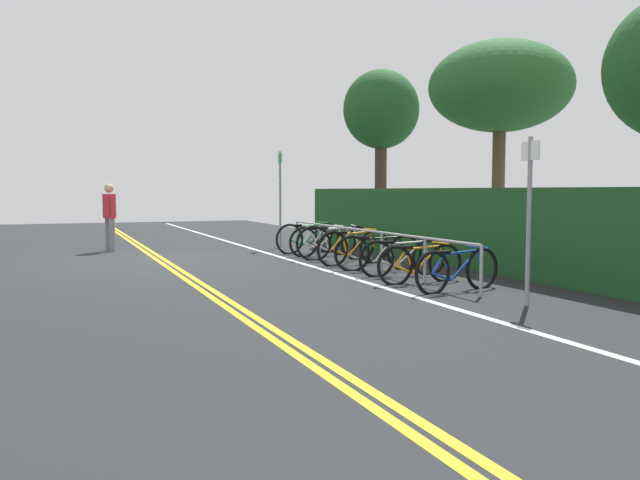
{
  "coord_description": "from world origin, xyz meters",
  "views": [
    {
      "loc": [
        14.51,
        -2.08,
        1.5
      ],
      "look_at": [
        4.92,
        1.79,
        0.72
      ],
      "focal_mm": 36.81,
      "sensor_mm": 36.0,
      "label": 1
    }
  ],
  "objects_px": {
    "bicycle_0": "(308,238)",
    "bicycle_6": "(420,264)",
    "bicycle_5": "(403,258)",
    "bicycle_4": "(378,253)",
    "bicycle_7": "(458,270)",
    "bike_rack": "(364,238)",
    "sign_post_near": "(280,191)",
    "sign_post_far": "(529,204)",
    "bicycle_1": "(323,241)",
    "tree_mid": "(500,88)",
    "tree_near_left": "(381,112)",
    "bicycle_2": "(336,243)",
    "bicycle_3": "(354,247)",
    "pedestrian": "(109,213)"
  },
  "relations": [
    {
      "from": "bicycle_5",
      "to": "bicycle_4",
      "type": "bearing_deg",
      "value": -177.51
    },
    {
      "from": "bicycle_3",
      "to": "bicycle_2",
      "type": "bearing_deg",
      "value": 179.33
    },
    {
      "from": "bicycle_3",
      "to": "bicycle_6",
      "type": "height_order",
      "value": "bicycle_3"
    },
    {
      "from": "bike_rack",
      "to": "tree_near_left",
      "type": "relative_size",
      "value": 1.53
    },
    {
      "from": "bicycle_3",
      "to": "bicycle_7",
      "type": "height_order",
      "value": "bicycle_3"
    },
    {
      "from": "bicycle_7",
      "to": "sign_post_near",
      "type": "bearing_deg",
      "value": -179.3
    },
    {
      "from": "bicycle_3",
      "to": "bicycle_5",
      "type": "height_order",
      "value": "bicycle_3"
    },
    {
      "from": "bike_rack",
      "to": "tree_mid",
      "type": "bearing_deg",
      "value": 108.06
    },
    {
      "from": "bike_rack",
      "to": "bicycle_4",
      "type": "xyz_separation_m",
      "value": [
        0.51,
        0.06,
        -0.24
      ]
    },
    {
      "from": "bike_rack",
      "to": "bicycle_0",
      "type": "xyz_separation_m",
      "value": [
        -3.24,
        0.08,
        -0.22
      ]
    },
    {
      "from": "tree_near_left",
      "to": "bicycle_3",
      "type": "bearing_deg",
      "value": -32.15
    },
    {
      "from": "bike_rack",
      "to": "bicycle_0",
      "type": "distance_m",
      "value": 3.25
    },
    {
      "from": "bicycle_3",
      "to": "sign_post_near",
      "type": "bearing_deg",
      "value": -178.18
    },
    {
      "from": "bicycle_5",
      "to": "pedestrian",
      "type": "relative_size",
      "value": 1.01
    },
    {
      "from": "bicycle_0",
      "to": "bicycle_2",
      "type": "height_order",
      "value": "bicycle_2"
    },
    {
      "from": "bicycle_6",
      "to": "tree_near_left",
      "type": "distance_m",
      "value": 9.47
    },
    {
      "from": "bicycle_3",
      "to": "bicycle_5",
      "type": "relative_size",
      "value": 1.03
    },
    {
      "from": "bicycle_4",
      "to": "sign_post_far",
      "type": "height_order",
      "value": "sign_post_far"
    },
    {
      "from": "sign_post_far",
      "to": "tree_near_left",
      "type": "distance_m",
      "value": 11.24
    },
    {
      "from": "bicycle_4",
      "to": "bicycle_7",
      "type": "height_order",
      "value": "bicycle_4"
    },
    {
      "from": "bike_rack",
      "to": "bicycle_5",
      "type": "bearing_deg",
      "value": 3.95
    },
    {
      "from": "bicycle_1",
      "to": "bicycle_5",
      "type": "relative_size",
      "value": 1.01
    },
    {
      "from": "bicycle_0",
      "to": "bicycle_1",
      "type": "height_order",
      "value": "bicycle_0"
    },
    {
      "from": "bike_rack",
      "to": "bicycle_5",
      "type": "height_order",
      "value": "bike_rack"
    },
    {
      "from": "bicycle_5",
      "to": "tree_mid",
      "type": "bearing_deg",
      "value": 123.93
    },
    {
      "from": "bicycle_2",
      "to": "sign_post_near",
      "type": "xyz_separation_m",
      "value": [
        -3.33,
        -0.15,
        1.13
      ]
    },
    {
      "from": "bicycle_3",
      "to": "tree_mid",
      "type": "xyz_separation_m",
      "value": [
        -0.85,
        4.16,
        3.56
      ]
    },
    {
      "from": "bicycle_7",
      "to": "sign_post_near",
      "type": "distance_m",
      "value": 8.14
    },
    {
      "from": "bicycle_3",
      "to": "bicycle_7",
      "type": "relative_size",
      "value": 1.04
    },
    {
      "from": "bicycle_0",
      "to": "bicycle_6",
      "type": "bearing_deg",
      "value": -1.66
    },
    {
      "from": "bicycle_4",
      "to": "tree_near_left",
      "type": "bearing_deg",
      "value": 152.46
    },
    {
      "from": "bike_rack",
      "to": "bicycle_5",
      "type": "xyz_separation_m",
      "value": [
        1.39,
        0.1,
        -0.25
      ]
    },
    {
      "from": "bicycle_5",
      "to": "bicycle_6",
      "type": "bearing_deg",
      "value": -11.28
    },
    {
      "from": "tree_mid",
      "to": "bicycle_6",
      "type": "bearing_deg",
      "value": -49.45
    },
    {
      "from": "bike_rack",
      "to": "sign_post_near",
      "type": "bearing_deg",
      "value": -178.7
    },
    {
      "from": "bicycle_1",
      "to": "bike_rack",
      "type": "bearing_deg",
      "value": -2.97
    },
    {
      "from": "bicycle_2",
      "to": "bicycle_5",
      "type": "bearing_deg",
      "value": 1.16
    },
    {
      "from": "bicycle_2",
      "to": "sign_post_near",
      "type": "relative_size",
      "value": 0.68
    },
    {
      "from": "bicycle_2",
      "to": "pedestrian",
      "type": "distance_m",
      "value": 5.91
    },
    {
      "from": "bicycle_2",
      "to": "bicycle_4",
      "type": "relative_size",
      "value": 1.01
    },
    {
      "from": "bicycle_0",
      "to": "bicycle_7",
      "type": "bearing_deg",
      "value": -0.76
    },
    {
      "from": "bicycle_2",
      "to": "bicycle_4",
      "type": "height_order",
      "value": "bicycle_2"
    },
    {
      "from": "sign_post_near",
      "to": "sign_post_far",
      "type": "height_order",
      "value": "sign_post_near"
    },
    {
      "from": "bicycle_4",
      "to": "bicycle_6",
      "type": "relative_size",
      "value": 1.04
    },
    {
      "from": "bike_rack",
      "to": "bicycle_1",
      "type": "bearing_deg",
      "value": 177.03
    },
    {
      "from": "bicycle_0",
      "to": "tree_near_left",
      "type": "bearing_deg",
      "value": 128.18
    },
    {
      "from": "bike_rack",
      "to": "bicycle_3",
      "type": "bearing_deg",
      "value": 177.02
    },
    {
      "from": "bicycle_1",
      "to": "bicycle_4",
      "type": "distance_m",
      "value": 2.9
    },
    {
      "from": "tree_mid",
      "to": "bicycle_1",
      "type": "bearing_deg",
      "value": -104.18
    },
    {
      "from": "bicycle_0",
      "to": "bike_rack",
      "type": "bearing_deg",
      "value": -1.34
    }
  ]
}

